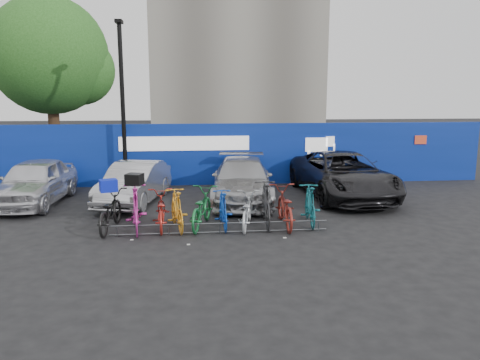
{
  "coord_description": "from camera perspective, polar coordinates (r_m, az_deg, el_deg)",
  "views": [
    {
      "loc": [
        -0.6,
        -12.18,
        3.59
      ],
      "look_at": [
        0.77,
        2.0,
        0.91
      ],
      "focal_mm": 35.0,
      "sensor_mm": 36.0,
      "label": 1
    }
  ],
  "objects": [
    {
      "name": "cargo_crate",
      "position": [
        12.62,
        -15.74,
        -0.66
      ],
      "size": [
        0.52,
        0.45,
        0.31
      ],
      "primitive_type": "cube",
      "rotation": [
        0.0,
        0.0,
        0.32
      ],
      "color": "#0C1BB9",
      "rests_on": "bike_0"
    },
    {
      "name": "bike_2",
      "position": [
        12.67,
        -9.66,
        -3.67
      ],
      "size": [
        0.78,
        1.92,
        0.99
      ],
      "primitive_type": "imported",
      "rotation": [
        0.0,
        0.0,
        3.21
      ],
      "color": "#A9241C",
      "rests_on": "ground"
    },
    {
      "name": "bike_4",
      "position": [
        12.64,
        -4.76,
        -3.44
      ],
      "size": [
        1.16,
        2.11,
        1.05
      ],
      "primitive_type": "imported",
      "rotation": [
        0.0,
        0.0,
        2.9
      ],
      "color": "#176D33",
      "rests_on": "ground"
    },
    {
      "name": "bike_rack",
      "position": [
        12.1,
        -2.46,
        -5.84
      ],
      "size": [
        5.6,
        0.03,
        0.3
      ],
      "color": "#595B60",
      "rests_on": "ground"
    },
    {
      "name": "car_3",
      "position": [
        16.57,
        12.39,
        0.6
      ],
      "size": [
        2.83,
        5.68,
        1.55
      ],
      "primitive_type": "imported",
      "rotation": [
        0.0,
        0.0,
        0.05
      ],
      "color": "black",
      "rests_on": "ground"
    },
    {
      "name": "car_2",
      "position": [
        15.64,
        0.25,
        -0.0
      ],
      "size": [
        2.39,
        4.99,
        1.4
      ],
      "primitive_type": "imported",
      "rotation": [
        0.0,
        0.0,
        -0.09
      ],
      "color": "#A2A3A7",
      "rests_on": "ground"
    },
    {
      "name": "tree",
      "position": [
        23.13,
        -21.63,
        13.59
      ],
      "size": [
        5.4,
        5.2,
        7.8
      ],
      "color": "#382314",
      "rests_on": "ground"
    },
    {
      "name": "car_0",
      "position": [
        16.56,
        -23.75,
        -0.19
      ],
      "size": [
        2.01,
        4.43,
        1.48
      ],
      "primitive_type": "imported",
      "rotation": [
        0.0,
        0.0,
        -0.06
      ],
      "color": "silver",
      "rests_on": "ground"
    },
    {
      "name": "bike_0",
      "position": [
        12.76,
        -15.59,
        -3.66
      ],
      "size": [
        0.87,
        2.05,
        1.05
      ],
      "primitive_type": "imported",
      "rotation": [
        0.0,
        0.0,
        3.05
      ],
      "color": "black",
      "rests_on": "ground"
    },
    {
      "name": "car_1",
      "position": [
        15.69,
        -12.76,
        -0.36
      ],
      "size": [
        2.23,
        4.27,
        1.34
      ],
      "primitive_type": "imported",
      "rotation": [
        0.0,
        0.0,
        -0.21
      ],
      "color": "#A2A3A8",
      "rests_on": "ground"
    },
    {
      "name": "hoarding",
      "position": [
        18.35,
        -3.58,
        3.15
      ],
      "size": [
        22.0,
        0.18,
        2.4
      ],
      "color": "navy",
      "rests_on": "ground"
    },
    {
      "name": "bike_5",
      "position": [
        12.55,
        -2.09,
        -3.59
      ],
      "size": [
        0.55,
        1.71,
        1.01
      ],
      "primitive_type": "imported",
      "rotation": [
        0.0,
        0.0,
        3.19
      ],
      "color": "#0E3CA8",
      "rests_on": "ground"
    },
    {
      "name": "bike_6",
      "position": [
        12.54,
        0.81,
        -3.77
      ],
      "size": [
        0.98,
        1.88,
        0.94
      ],
      "primitive_type": "imported",
      "rotation": [
        0.0,
        0.0,
        2.93
      ],
      "color": "#B3B8BB",
      "rests_on": "ground"
    },
    {
      "name": "lamppost",
      "position": [
        17.78,
        -14.12,
        9.3
      ],
      "size": [
        0.25,
        0.5,
        6.11
      ],
      "color": "black",
      "rests_on": "ground"
    },
    {
      "name": "cargo_topcase",
      "position": [
        12.4,
        -12.74,
        0.08
      ],
      "size": [
        0.49,
        0.47,
        0.29
      ],
      "primitive_type": "cube",
      "rotation": [
        0.0,
        0.0,
        -0.32
      ],
      "color": "black",
      "rests_on": "bike_1"
    },
    {
      "name": "bike_1",
      "position": [
        12.55,
        -12.6,
        -3.34
      ],
      "size": [
        0.85,
        2.1,
        1.23
      ],
      "primitive_type": "imported",
      "rotation": [
        0.0,
        0.0,
        3.28
      ],
      "color": "#C82D95",
      "rests_on": "ground"
    },
    {
      "name": "bike_9",
      "position": [
        13.0,
        8.53,
        -3.0
      ],
      "size": [
        0.71,
        1.88,
        1.1
      ],
      "primitive_type": "imported",
      "rotation": [
        0.0,
        0.0,
        3.03
      ],
      "color": "#135E66",
      "rests_on": "ground"
    },
    {
      "name": "bike_3",
      "position": [
        12.49,
        -7.7,
        -3.6
      ],
      "size": [
        0.84,
        1.86,
        1.08
      ],
      "primitive_type": "imported",
      "rotation": [
        0.0,
        0.0,
        3.34
      ],
      "color": "orange",
      "rests_on": "ground"
    },
    {
      "name": "bike_8",
      "position": [
        12.72,
        5.45,
        -3.29
      ],
      "size": [
        0.76,
        2.07,
        1.08
      ],
      "primitive_type": "imported",
      "rotation": [
        0.0,
        0.0,
        3.12
      ],
      "color": "maroon",
      "rests_on": "ground"
    },
    {
      "name": "ground",
      "position": [
        12.72,
        -2.6,
        -5.77
      ],
      "size": [
        100.0,
        100.0,
        0.0
      ],
      "primitive_type": "plane",
      "color": "black",
      "rests_on": "ground"
    },
    {
      "name": "bike_7",
      "position": [
        12.78,
        3.18,
        -2.89
      ],
      "size": [
        0.68,
        2.04,
        1.21
      ],
      "primitive_type": "imported",
      "rotation": [
        0.0,
        0.0,
        3.08
      ],
      "color": "#272729",
      "rests_on": "ground"
    }
  ]
}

